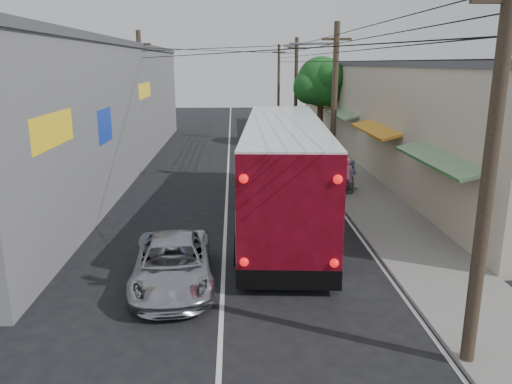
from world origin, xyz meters
TOP-DOWN VIEW (x-y plane):
  - ground at (0.00, 0.00)m, footprint 120.00×120.00m
  - sidewalk at (6.50, 20.00)m, footprint 3.00×80.00m
  - building_right at (10.99, 22.00)m, footprint 7.09×40.00m
  - building_left at (-8.50, 18.00)m, footprint 7.20×36.00m
  - utility_poles at (3.13, 20.33)m, footprint 11.80×45.28m
  - street_tree at (6.87, 26.02)m, footprint 4.40×4.00m
  - coach_bus at (2.32, 8.16)m, footprint 4.00×13.96m
  - jeepney at (-1.40, 2.10)m, footprint 2.60×4.93m
  - parked_suv at (4.60, 14.15)m, footprint 3.23×6.25m
  - parked_car_mid at (4.60, 23.71)m, footprint 1.88×4.60m
  - parked_car_far at (4.60, 28.33)m, footprint 2.11×5.00m
  - pedestrian_near at (5.72, 11.84)m, footprint 0.66×0.49m
  - pedestrian_far at (6.05, 12.50)m, footprint 0.90×0.85m

SIDE VIEW (x-z plane):
  - ground at x=0.00m, z-range 0.00..0.00m
  - sidewalk at x=6.50m, z-range 0.00..0.12m
  - jeepney at x=-1.40m, z-range 0.00..1.32m
  - parked_car_mid at x=4.60m, z-range 0.00..1.56m
  - parked_car_far at x=4.60m, z-range 0.00..1.60m
  - pedestrian_far at x=6.05m, z-range 0.12..1.59m
  - parked_suv at x=4.60m, z-range 0.00..1.73m
  - pedestrian_near at x=5.72m, z-range 0.12..1.78m
  - coach_bus at x=2.32m, z-range 0.07..4.04m
  - building_right at x=10.99m, z-range 0.03..6.28m
  - building_left at x=-8.50m, z-range 0.03..7.28m
  - utility_poles at x=3.13m, z-range 0.13..8.13m
  - street_tree at x=6.87m, z-range 1.37..7.97m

